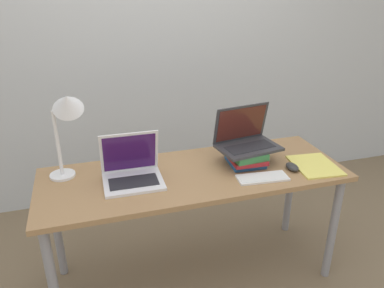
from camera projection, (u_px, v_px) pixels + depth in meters
name	position (u px, v px, depth m)	size (l,w,h in m)	color
wall_back	(151.00, 37.00, 2.91)	(8.00, 0.05, 2.70)	silver
desk	(194.00, 185.00, 2.18)	(1.74, 0.63, 0.74)	#9E754C
laptop_left	(132.00, 172.00, 2.04)	(0.32, 0.27, 0.27)	silver
book_stack	(245.00, 156.00, 2.23)	(0.22, 0.27, 0.09)	#235693
laptop_on_books	(246.00, 139.00, 2.23)	(0.39, 0.29, 0.25)	#333338
wireless_keyboard	(262.00, 178.00, 2.07)	(0.29, 0.14, 0.01)	white
mouse	(292.00, 167.00, 2.17)	(0.06, 0.10, 0.04)	#2D2D2D
notepad	(315.00, 165.00, 2.22)	(0.27, 0.32, 0.01)	#EFE066
desk_lamp	(66.00, 112.00, 1.94)	(0.23, 0.20, 0.52)	white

